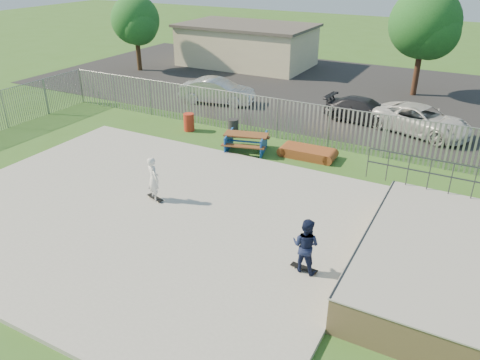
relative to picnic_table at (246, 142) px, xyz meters
The scene contains 19 objects.
ground 6.85m from the picnic_table, 93.67° to the right, with size 120.00×120.00×0.00m, color #366221.
concrete_slab 6.84m from the picnic_table, 93.67° to the right, with size 15.00×12.00×0.15m, color #9C9C97.
quarter_pipe 10.75m from the picnic_table, 32.53° to the right, with size 5.50×7.05×2.19m.
fence 2.37m from the picnic_table, 75.84° to the right, with size 26.04×16.02×2.00m.
picnic_table is the anchor object (origin of this frame).
funbox 2.86m from the picnic_table, 13.46° to the left, with size 2.17×1.13×0.43m.
trash_bin_red 3.99m from the picnic_table, 165.03° to the left, with size 0.55×0.55×0.91m, color #A52A19.
trash_bin_grey 2.03m from the picnic_table, 136.10° to the left, with size 0.53×0.53×0.88m, color #242426.
parking_lot 12.20m from the picnic_table, 92.05° to the left, with size 40.00×18.00×0.02m, color black.
car_silver 7.75m from the picnic_table, 130.61° to the left, with size 1.56×4.48×1.48m, color silver.
car_dark 7.60m from the picnic_table, 60.59° to the left, with size 1.77×4.34×1.26m, color black.
car_white 9.12m from the picnic_table, 42.85° to the left, with size 2.32×5.03×1.40m, color silver.
building 18.29m from the picnic_table, 117.54° to the left, with size 10.40×6.40×3.20m.
tree_left 18.56m from the picnic_table, 144.62° to the left, with size 3.59×3.59×5.54m.
tree_mid 14.94m from the picnic_table, 69.19° to the left, with size 4.26×4.26×6.58m.
skateboard_a 9.35m from the picnic_table, 52.10° to the right, with size 0.81×0.26×0.08m.
skateboard_b 6.04m from the picnic_table, 95.90° to the right, with size 0.82×0.43×0.08m.
skater_navy 9.37m from the picnic_table, 52.10° to the right, with size 0.81×0.63×1.66m, color #121A3A.
skater_white 6.06m from the picnic_table, 95.90° to the right, with size 0.61×0.40×1.66m, color white.
Camera 1 is at (9.74, -11.00, 8.35)m, focal length 35.00 mm.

